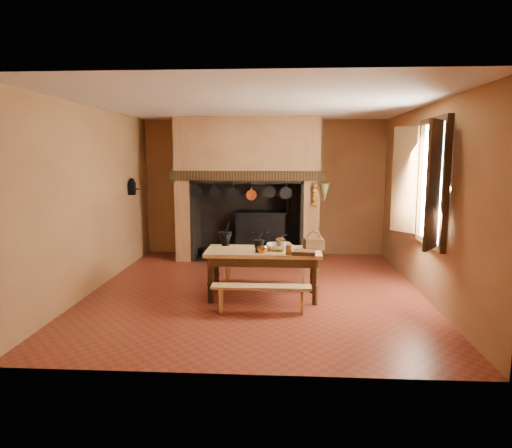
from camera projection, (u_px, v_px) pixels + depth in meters
The scene contains 28 objects.
floor at pixel (256, 290), 7.05m from camera, with size 5.50×5.50×0.00m, color maroon.
ceiling at pixel (256, 105), 6.64m from camera, with size 5.50×5.50×0.00m, color silver.
back_wall at pixel (264, 188), 9.56m from camera, with size 5.00×0.02×2.80m, color olive.
wall_left at pixel (94, 199), 7.00m from camera, with size 0.02×5.50×2.80m, color olive.
wall_right at pixel (426, 201), 6.70m from camera, with size 0.02×5.50×2.80m, color olive.
wall_front at pixel (238, 229), 4.13m from camera, with size 5.00×0.02×2.80m, color olive.
chimney_breast at pixel (248, 169), 9.08m from camera, with size 2.95×0.96×2.80m.
iron_range at pixel (261, 233), 9.40m from camera, with size 1.12×0.55×1.60m.
hearth_pans at pixel (211, 253), 9.29m from camera, with size 0.51×0.62×0.20m.
hanging_pans at pixel (244, 193), 8.66m from camera, with size 1.92×0.29×0.27m.
onion_string at pixel (315, 195), 8.56m from camera, with size 0.12×0.10×0.46m, color #9E671D, non-canonical shape.
herb_bunch at pixel (325, 193), 8.55m from camera, with size 0.20×0.20×0.35m, color olive.
window at pixel (425, 182), 6.27m from camera, with size 0.39×1.75×1.76m.
wall_coffee_mill at pixel (132, 185), 8.51m from camera, with size 0.23×0.16×0.31m.
work_table at pixel (263, 257), 6.60m from camera, with size 1.65×0.73×0.72m.
bench_front at pixel (261, 292), 6.01m from camera, with size 1.32×0.23×0.37m.
bench_back at pixel (265, 267), 7.27m from camera, with size 1.48×0.26×0.42m.
mortar_large at pixel (225, 238), 6.89m from camera, with size 0.21×0.21×0.35m.
mortar_small at pixel (259, 245), 6.42m from camera, with size 0.17×0.17×0.29m.
coffee_grinder at pixel (281, 243), 6.73m from camera, with size 0.19×0.16×0.20m.
brass_mug_a at pixel (259, 248), 6.49m from camera, with size 0.07×0.07×0.08m, color orange.
brass_mug_b at pixel (287, 244), 6.78m from camera, with size 0.08×0.08×0.09m, color orange.
mixing_bowl at pixel (279, 247), 6.58m from camera, with size 0.36×0.36×0.09m, color beige.
stoneware_crock at pixel (289, 250), 6.27m from camera, with size 0.11×0.11×0.14m, color brown.
glass_jar at pixel (283, 247), 6.46m from camera, with size 0.08×0.08×0.14m, color beige.
wicker_basket at pixel (314, 243), 6.63m from camera, with size 0.31×0.25×0.27m.
wooden_tray at pixel (304, 253), 6.27m from camera, with size 0.31×0.22×0.05m, color #3B2612.
brass_cup at pixel (262, 249), 6.36m from camera, with size 0.14×0.14×0.11m, color orange.
Camera 1 is at (0.41, -6.81, 2.06)m, focal length 32.00 mm.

